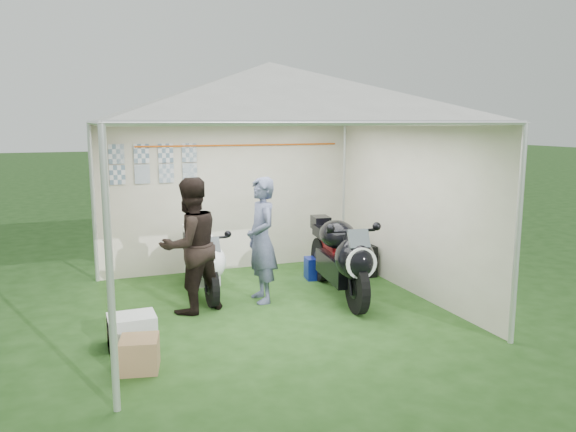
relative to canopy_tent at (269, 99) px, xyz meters
The scene contains 10 objects.
ground 2.58m from the canopy_tent, 89.22° to the right, with size 80.00×80.00×0.00m, color #1E4314.
canopy_tent is the anchor object (origin of this frame).
motorcycle_white 2.32m from the canopy_tent, 131.70° to the left, with size 0.41×1.82×0.90m.
motorcycle_black 2.22m from the canopy_tent, ahead, with size 0.64×2.12×1.04m.
paddock_stand 2.82m from the canopy_tent, 40.32° to the left, with size 0.43×0.27×0.32m, color #172ACF.
person_dark_jacket 2.00m from the canopy_tent, behind, with size 0.80×0.63×1.66m, color black.
person_blue_jacket 1.78m from the canopy_tent, 95.62° to the left, with size 0.59×0.39×1.62m, color slate.
equipment_box 3.02m from the canopy_tent, 26.84° to the left, with size 0.47×0.38×0.47m, color black.
crate_0 3.06m from the canopy_tent, 158.95° to the right, with size 0.48×0.38×0.32m, color silver.
crate_1 3.26m from the canopy_tent, 142.83° to the right, with size 0.35×0.35×0.31m, color olive.
Camera 1 is at (-2.19, -6.44, 2.31)m, focal length 35.00 mm.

